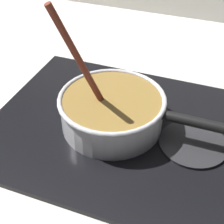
% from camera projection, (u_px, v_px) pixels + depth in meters
% --- Properties ---
extents(ground, '(2.40, 1.60, 0.04)m').
position_uv_depth(ground, '(41.00, 142.00, 0.78)').
color(ground, beige).
extents(hob_plate, '(0.56, 0.48, 0.01)m').
position_uv_depth(hob_plate, '(112.00, 126.00, 0.78)').
color(hob_plate, black).
rests_on(hob_plate, ground).
extents(burner_ring, '(0.17, 0.17, 0.01)m').
position_uv_depth(burner_ring, '(112.00, 123.00, 0.78)').
color(burner_ring, '#592D0C').
rests_on(burner_ring, hob_plate).
extents(spare_burner, '(0.15, 0.15, 0.01)m').
position_uv_depth(spare_burner, '(193.00, 143.00, 0.72)').
color(spare_burner, '#262628').
rests_on(spare_burner, hob_plate).
extents(cooking_pan, '(0.41, 0.24, 0.30)m').
position_uv_depth(cooking_pan, '(113.00, 110.00, 0.75)').
color(cooking_pan, silver).
rests_on(cooking_pan, hob_plate).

